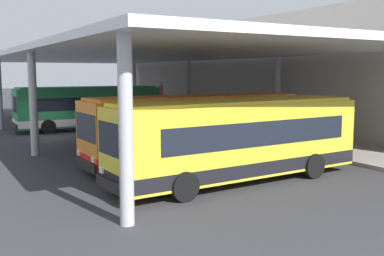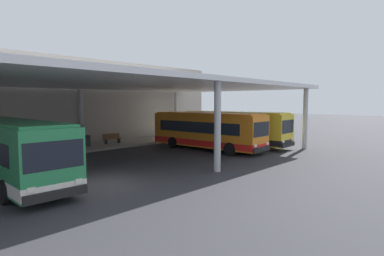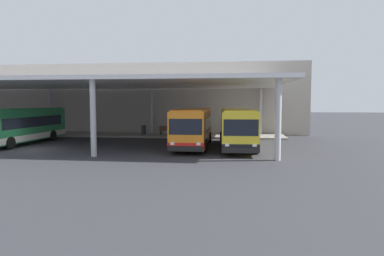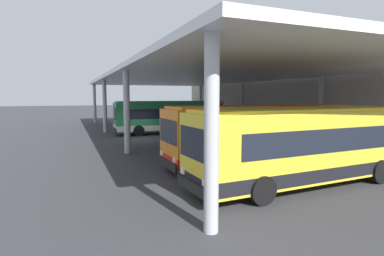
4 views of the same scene
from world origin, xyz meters
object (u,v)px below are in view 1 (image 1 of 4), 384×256
(trash_bin, at_px, (252,125))
(banner_sign, at_px, (161,98))
(bus_second_bay, at_px, (197,129))
(bus_nearest_bay, at_px, (89,107))
(bench_waiting, at_px, (280,130))
(bus_middle_bay, at_px, (239,139))

(trash_bin, xyz_separation_m, banner_sign, (-12.22, -0.71, 1.30))
(banner_sign, bearing_deg, bus_second_bay, -21.81)
(bus_nearest_bay, bearing_deg, trash_bin, 43.81)
(bench_waiting, xyz_separation_m, trash_bin, (-2.59, -0.17, 0.01))
(bus_nearest_bay, relative_size, bus_second_bay, 1.00)
(bus_nearest_bay, relative_size, bus_middle_bay, 0.99)
(bus_nearest_bay, xyz_separation_m, trash_bin, (8.78, 8.43, -0.98))
(bus_second_bay, distance_m, bench_waiting, 9.30)
(bus_second_bay, bearing_deg, bench_waiting, 115.10)
(bus_nearest_bay, height_order, trash_bin, bus_nearest_bay)
(bus_second_bay, relative_size, trash_bin, 10.80)
(bench_waiting, bearing_deg, bus_second_bay, -64.90)
(bus_middle_bay, relative_size, banner_sign, 3.32)
(bench_waiting, bearing_deg, bus_nearest_bay, -142.93)
(bus_second_bay, height_order, trash_bin, bus_second_bay)
(trash_bin, bearing_deg, bench_waiting, 3.67)
(bus_second_bay, height_order, bus_middle_bay, same)
(bus_second_bay, xyz_separation_m, trash_bin, (-6.51, 8.21, -0.98))
(banner_sign, bearing_deg, bus_middle_bay, -19.19)
(bus_middle_bay, bearing_deg, banner_sign, 160.81)
(trash_bin, bearing_deg, bus_second_bay, -51.59)
(bus_nearest_bay, xyz_separation_m, bench_waiting, (11.37, 8.59, -0.99))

